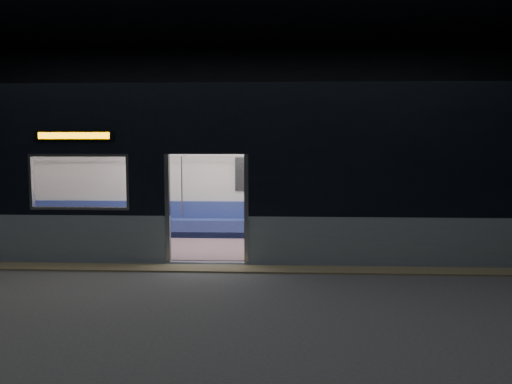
{
  "coord_description": "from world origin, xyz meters",
  "views": [
    {
      "loc": [
        1.41,
        -8.9,
        2.33
      ],
      "look_at": [
        0.86,
        2.3,
        1.23
      ],
      "focal_mm": 38.0,
      "sensor_mm": 36.0,
      "label": 1
    }
  ],
  "objects": [
    {
      "name": "passenger",
      "position": [
        1.09,
        3.55,
        0.8
      ],
      "size": [
        0.4,
        0.69,
        1.38
      ],
      "rotation": [
        0.0,
        0.0,
        -0.03
      ],
      "color": "black",
      "rests_on": "metro_car"
    },
    {
      "name": "handbag",
      "position": [
        1.1,
        3.32,
        0.68
      ],
      "size": [
        0.28,
        0.25,
        0.14
      ],
      "primitive_type": "cube",
      "rotation": [
        0.0,
        0.0,
        -0.04
      ],
      "color": "black",
      "rests_on": "passenger"
    },
    {
      "name": "transit_map",
      "position": [
        0.87,
        3.85,
        1.5
      ],
      "size": [
        1.07,
        0.03,
        0.69
      ],
      "primitive_type": "cube",
      "color": "white",
      "rests_on": "metro_car"
    },
    {
      "name": "station_envelope",
      "position": [
        0.0,
        0.0,
        3.66
      ],
      "size": [
        24.0,
        14.0,
        5.0
      ],
      "color": "black",
      "rests_on": "station_floor"
    },
    {
      "name": "station_floor",
      "position": [
        0.0,
        0.0,
        -0.01
      ],
      "size": [
        24.0,
        14.0,
        0.01
      ],
      "primitive_type": "cube",
      "color": "#47494C",
      "rests_on": "ground"
    },
    {
      "name": "metro_car",
      "position": [
        -0.0,
        2.54,
        1.85
      ],
      "size": [
        18.0,
        3.04,
        3.35
      ],
      "color": "#8698A0",
      "rests_on": "station_floor"
    },
    {
      "name": "tactile_strip",
      "position": [
        0.0,
        0.55,
        0.01
      ],
      "size": [
        22.8,
        0.5,
        0.03
      ],
      "primitive_type": "cube",
      "color": "#8C7F59",
      "rests_on": "station_floor"
    }
  ]
}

